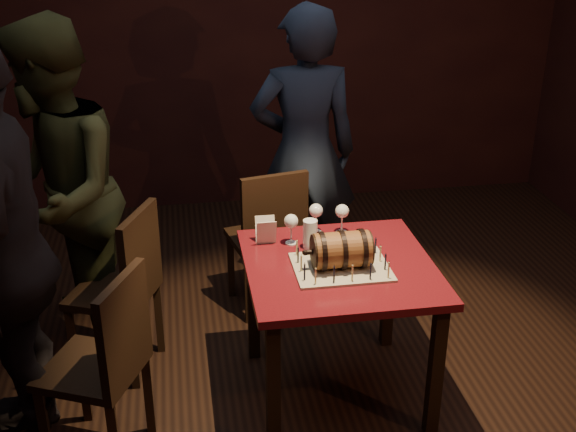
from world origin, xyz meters
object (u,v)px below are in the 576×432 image
Objects in this scene: chair_left_front at (107,358)px; chair_left_rear at (126,282)px; pub_table at (339,284)px; person_back at (304,154)px; wine_glass_left at (291,222)px; person_left_front at (1,255)px; pint_of_ale at (310,235)px; wine_glass_mid at (316,212)px; person_left_rear at (56,195)px; barrel_cake at (341,250)px; chair_back at (269,233)px; wine_glass_right at (342,212)px.

chair_left_rear is at bearing 85.54° from chair_left_front.
person_back is at bearing 88.15° from pub_table.
person_left_front is (-1.30, -0.37, 0.11)m from wine_glass_left.
pint_of_ale is 1.00m from chair_left_rear.
person_left_front is (-0.45, -0.51, 0.46)m from chair_left_rear.
person_back is at bearing 125.55° from person_left_front.
pub_table is 5.59× the size of wine_glass_mid.
person_left_rear reaches higher than pub_table.
person_left_front is at bearing -175.50° from pub_table.
chair_left_rear is at bearing 134.50° from person_left_front.
barrel_cake is 1.17m from chair_left_rear.
wine_glass_left is 1.25m from person_left_rear.
wine_glass_mid is 1.53m from person_left_front.
chair_left_front is at bearing 64.63° from person_left_front.
person_back reaches higher than chair_left_rear.
pub_table is at bearing 84.56° from barrel_cake.
chair_back reaches higher than wine_glass_mid.
wine_glass_mid is 0.08× the size of person_left_front.
wine_glass_mid is 1.00× the size of wine_glass_right.
chair_left_rear is at bearing 159.42° from pub_table.
pint_of_ale is at bearing 113.73° from barrel_cake.
person_back is (0.08, 0.78, 0.04)m from wine_glass_mid.
person_left_rear reaches higher than person_back.
person_left_rear reaches higher than chair_left_front.
pint_of_ale reaches higher than pub_table.
wine_glass_left is 1.00× the size of wine_glass_mid.
chair_left_rear is (-1.13, 0.06, -0.35)m from wine_glass_right.
wine_glass_mid is (0.15, 0.11, -0.00)m from wine_glass_left.
pub_table is 1.18m from person_back.
chair_left_front is 1.06m from person_left_rear.
person_left_front reaches higher than person_back.
chair_back is 0.51× the size of person_back.
chair_back is at bearing 109.98° from wine_glass_mid.
pub_table is at bearing 90.59° from person_left_front.
wine_glass_left is 1.00× the size of wine_glass_right.
pint_of_ale is 0.97m from person_back.
chair_back is at bearing 104.73° from pub_table.
barrel_cake reaches higher than chair_left_front.
barrel_cake is 0.39m from wine_glass_right.
chair_left_rear and chair_left_front have the same top height.
person_back is at bearing 81.35° from pint_of_ale.
pub_table is at bearing -75.27° from chair_back.
wine_glass_mid reaches higher than pint_of_ale.
chair_left_front is 1.86m from person_back.
wine_glass_left is at bearing -143.58° from wine_glass_mid.
person_left_front reaches higher than chair_left_rear.
chair_left_rear is 0.47× the size of person_left_front.
pint_of_ale is at bearing -80.06° from chair_back.
barrel_cake is 0.35× the size of chair_left_front.
wine_glass_left is 1.36m from person_left_front.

